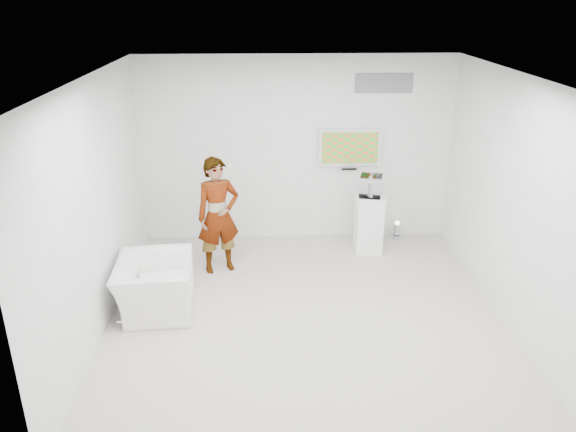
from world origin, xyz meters
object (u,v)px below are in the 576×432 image
object	(u,v)px
armchair	(154,286)
floor_uplight	(397,230)
tv	(350,147)
pedestal	(369,224)
person	(218,216)

from	to	relation	value
armchair	floor_uplight	world-z (taller)	armchair
tv	armchair	distance (m)	3.80
floor_uplight	pedestal	bearing A→B (deg)	-141.52
pedestal	tv	bearing A→B (deg)	114.39
tv	person	size ratio (longest dim) A/B	0.58
person	armchair	size ratio (longest dim) A/B	1.61
person	floor_uplight	bearing A→B (deg)	-0.81
tv	armchair	xyz separation A→B (m)	(-2.80, -2.27, -1.20)
pedestal	floor_uplight	distance (m)	0.80
person	pedestal	size ratio (longest dim) A/B	1.85
pedestal	floor_uplight	xyz separation A→B (m)	(0.57, 0.46, -0.32)
armchair	person	bearing A→B (deg)	-37.32
tv	person	bearing A→B (deg)	-150.88
tv	person	distance (m)	2.44
person	armchair	xyz separation A→B (m)	(-0.76, -1.13, -0.51)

